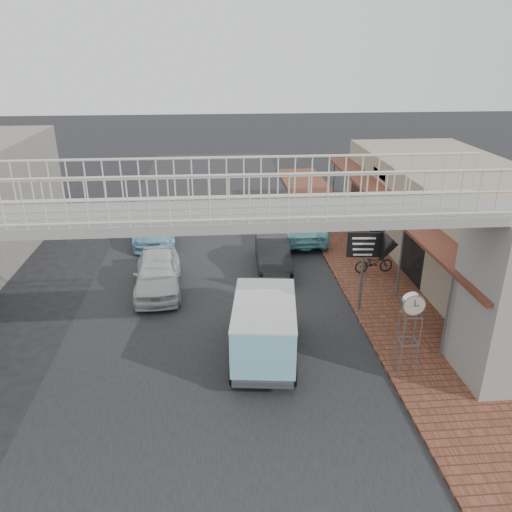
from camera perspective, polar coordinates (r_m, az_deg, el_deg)
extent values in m
plane|color=black|center=(17.85, -4.65, -7.19)|extent=(120.00, 120.00, 0.00)
cube|color=black|center=(17.85, -4.65, -7.18)|extent=(10.00, 60.00, 0.01)
cube|color=brown|center=(21.45, 12.92, -2.21)|extent=(3.00, 40.00, 0.10)
cube|color=gray|center=(23.34, 23.24, 3.68)|extent=(6.00, 18.00, 4.00)
cube|color=brown|center=(21.74, 15.84, 5.87)|extent=(1.80, 18.00, 0.12)
cube|color=silver|center=(24.94, 14.01, 9.10)|extent=(0.08, 2.60, 0.90)
cube|color=#B21914|center=(19.12, 19.95, 4.36)|extent=(0.08, 2.20, 0.80)
cube|color=gray|center=(15.10, 25.46, -4.63)|extent=(1.20, 2.40, 5.00)
cube|color=gray|center=(12.09, -5.25, 4.54)|extent=(14.00, 2.00, 0.24)
cube|color=beige|center=(12.82, -5.35, 8.70)|extent=(14.00, 0.08, 1.10)
cube|color=beige|center=(10.98, -5.38, 6.33)|extent=(14.00, 0.08, 1.10)
imported|color=silver|center=(19.91, -11.19, -1.88)|extent=(2.02, 4.44, 1.48)
imported|color=black|center=(21.43, 1.95, 0.12)|extent=(1.52, 4.01, 1.31)
imported|color=#7DCFD9|center=(25.11, 4.79, 3.60)|extent=(2.34, 5.03, 1.40)
imported|color=#7BB7D6|center=(25.33, -11.69, 3.38)|extent=(2.52, 5.05, 1.41)
cylinder|color=black|center=(16.91, -1.73, -7.50)|extent=(0.34, 0.76, 0.74)
cylinder|color=black|center=(16.89, 3.88, -7.59)|extent=(0.34, 0.76, 0.74)
cylinder|color=black|center=(14.53, -2.49, -13.12)|extent=(0.34, 0.76, 0.74)
cylinder|color=black|center=(14.51, 4.16, -13.24)|extent=(0.34, 0.76, 0.74)
cube|color=#7FC8DC|center=(14.94, 0.95, -8.00)|extent=(2.18, 3.56, 1.42)
cube|color=#7FC8DC|center=(16.76, 1.10, -5.33)|extent=(1.81, 1.15, 0.95)
cube|color=black|center=(14.75, 0.96, -6.70)|extent=(2.15, 2.93, 0.53)
cube|color=silver|center=(14.58, 0.97, -5.52)|extent=(2.20, 3.56, 0.06)
imported|color=black|center=(21.52, 13.32, -0.75)|extent=(1.70, 0.72, 0.87)
imported|color=black|center=(27.06, 10.58, 4.40)|extent=(1.60, 0.83, 0.92)
cylinder|color=#59595B|center=(15.15, 15.82, -9.22)|extent=(0.04, 0.04, 1.95)
cylinder|color=#59595B|center=(15.30, 17.51, -9.11)|extent=(0.04, 0.04, 1.95)
cylinder|color=#59595B|center=(14.78, 16.34, -10.15)|extent=(0.04, 0.04, 1.95)
cylinder|color=#59595B|center=(14.93, 18.06, -10.03)|extent=(0.04, 0.04, 1.95)
cylinder|color=silver|center=(14.41, 17.52, -5.22)|extent=(0.64, 0.26, 0.63)
cylinder|color=beige|center=(14.31, 17.66, -5.44)|extent=(0.56, 0.05, 0.56)
cylinder|color=beige|center=(14.50, 17.38, -5.01)|extent=(0.56, 0.05, 0.56)
cylinder|color=#59595B|center=(17.95, 12.02, -1.86)|extent=(0.10, 0.10, 2.93)
cube|color=black|center=(17.52, 12.32, 1.26)|extent=(1.21, 0.16, 0.91)
cone|color=black|center=(17.72, 15.04, 1.24)|extent=(0.70, 1.16, 1.11)
cube|color=white|center=(17.49, 12.17, 1.06)|extent=(0.81, 0.08, 0.61)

